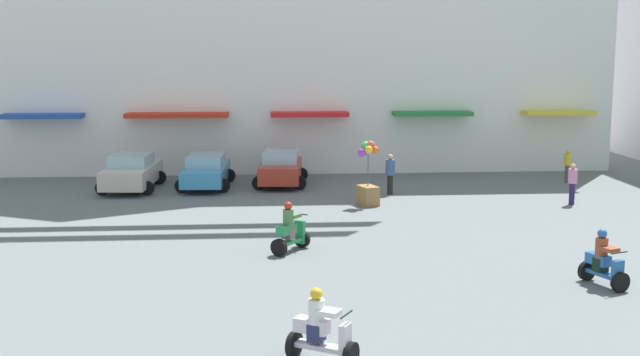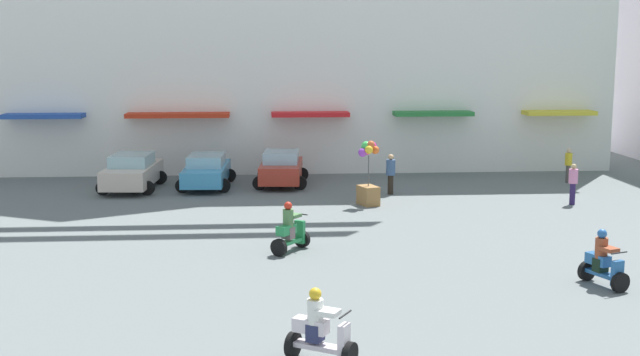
# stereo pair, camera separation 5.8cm
# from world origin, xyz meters

# --- Properties ---
(ground_plane) EXTENTS (128.00, 128.00, 0.00)m
(ground_plane) POSITION_xyz_m (0.00, 13.00, 0.00)
(ground_plane) COLOR slate
(parked_car_0) EXTENTS (2.64, 4.48, 1.54)m
(parked_car_0) POSITION_xyz_m (-4.74, 26.34, 0.78)
(parked_car_0) COLOR beige
(parked_car_0) RESTS_ON ground
(parked_car_1) EXTENTS (2.48, 4.44, 1.44)m
(parked_car_1) POSITION_xyz_m (-1.60, 26.69, 0.73)
(parked_car_1) COLOR #3D91C4
(parked_car_1) RESTS_ON ground
(parked_car_2) EXTENTS (2.55, 4.02, 1.52)m
(parked_car_2) POSITION_xyz_m (1.67, 26.98, 0.77)
(parked_car_2) COLOR #AC3122
(parked_car_2) RESTS_ON ground
(scooter_rider_2) EXTENTS (1.24, 1.42, 1.56)m
(scooter_rider_2) POSITION_xyz_m (1.64, 15.22, 0.65)
(scooter_rider_2) COLOR black
(scooter_rider_2) RESTS_ON ground
(scooter_rider_5) EXTENTS (0.96, 1.42, 1.49)m
(scooter_rider_5) POSITION_xyz_m (9.56, 11.12, 0.61)
(scooter_rider_5) COLOR black
(scooter_rider_5) RESTS_ON ground
(scooter_rider_9) EXTENTS (1.46, 1.16, 1.51)m
(scooter_rider_9) POSITION_xyz_m (1.90, 6.56, 0.63)
(scooter_rider_9) COLOR black
(scooter_rider_9) RESTS_ON ground
(pedestrian_0) EXTENTS (0.40, 0.40, 1.57)m
(pedestrian_0) POSITION_xyz_m (14.58, 26.67, 0.90)
(pedestrian_0) COLOR #4A4641
(pedestrian_0) RESTS_ON ground
(pedestrian_1) EXTENTS (0.49, 0.49, 1.61)m
(pedestrian_1) POSITION_xyz_m (12.87, 21.72, 0.92)
(pedestrian_1) COLOR #2B1E4D
(pedestrian_1) RESTS_ON ground
(pedestrian_2) EXTENTS (0.47, 0.47, 1.69)m
(pedestrian_2) POSITION_xyz_m (6.15, 24.43, 0.95)
(pedestrian_2) COLOR black
(pedestrian_2) RESTS_ON ground
(balloon_vendor_cart) EXTENTS (0.87, 1.05, 2.53)m
(balloon_vendor_cart) POSITION_xyz_m (4.92, 22.24, 1.12)
(balloon_vendor_cart) COLOR olive
(balloon_vendor_cart) RESTS_ON ground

